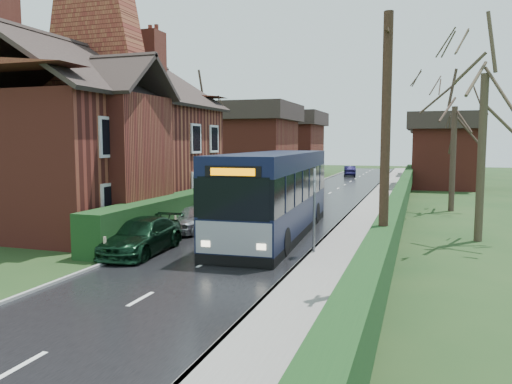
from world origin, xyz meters
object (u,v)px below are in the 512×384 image
(car_silver, at_px, (196,218))
(bus_stop_sign, at_px, (314,198))
(car_green, at_px, (142,236))
(brick_house, at_px, (101,135))
(telegraph_pole, at_px, (385,154))
(bus, at_px, (275,195))

(car_silver, distance_m, bus_stop_sign, 6.89)
(car_silver, xyz_separation_m, car_green, (0.01, -4.60, 0.01))
(car_green, relative_size, bus_stop_sign, 1.39)
(brick_house, height_order, telegraph_pole, brick_house)
(car_green, bearing_deg, bus_stop_sign, 10.55)
(brick_house, bearing_deg, car_silver, -13.81)
(bus, bearing_deg, bus_stop_sign, -57.05)
(brick_house, relative_size, car_green, 3.38)
(car_silver, height_order, car_green, car_green)
(car_silver, height_order, bus_stop_sign, bus_stop_sign)
(car_green, bearing_deg, brick_house, 130.67)
(brick_house, height_order, car_green, brick_house)
(brick_house, bearing_deg, car_green, -45.55)
(car_green, height_order, telegraph_pole, telegraph_pole)
(bus, distance_m, car_silver, 3.79)
(telegraph_pole, bearing_deg, bus_stop_sign, 128.10)
(brick_house, xyz_separation_m, car_green, (5.95, -6.06, -3.75))
(brick_house, distance_m, telegraph_pole, 16.67)
(brick_house, bearing_deg, bus_stop_sign, -20.80)
(bus, distance_m, car_green, 6.13)
(brick_house, relative_size, telegraph_pole, 1.99)
(bus_stop_sign, relative_size, telegraph_pole, 0.42)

